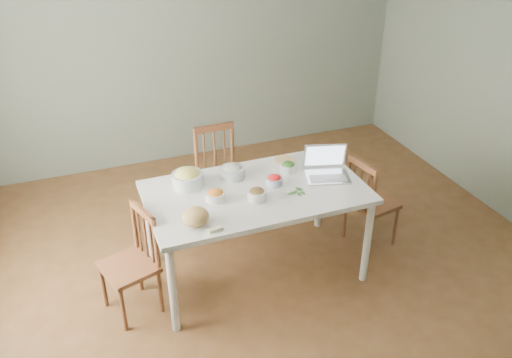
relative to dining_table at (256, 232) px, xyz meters
name	(u,v)px	position (x,y,z in m)	size (l,w,h in m)	color
floor	(274,281)	(0.09, -0.18, -0.40)	(5.00, 5.00, 0.00)	#4F3015
wall_back	(188,43)	(0.09, 2.32, 0.95)	(5.00, 0.00, 2.70)	slate
dining_table	(256,232)	(0.00, 0.00, 0.00)	(1.72, 0.97, 0.80)	white
chair_far	(221,178)	(-0.03, 0.83, 0.07)	(0.42, 0.40, 0.95)	brown
chair_left	(128,265)	(-1.05, -0.09, 0.03)	(0.38, 0.36, 0.87)	brown
chair_right	(372,201)	(1.12, 0.04, 0.03)	(0.38, 0.36, 0.86)	brown
bread_boule	(196,217)	(-0.56, -0.28, 0.46)	(0.19, 0.19, 0.13)	tan
butter_stick	(216,230)	(-0.46, -0.42, 0.42)	(0.10, 0.03, 0.03)	#F2E6C0
bowl_squash	(187,178)	(-0.48, 0.26, 0.47)	(0.25, 0.25, 0.14)	#E1CB59
bowl_carrot	(215,195)	(-0.34, -0.03, 0.44)	(0.15, 0.15, 0.08)	orange
bowl_onion	(233,171)	(-0.10, 0.27, 0.46)	(0.20, 0.20, 0.11)	silver
bowl_mushroom	(257,194)	(-0.04, -0.13, 0.45)	(0.14, 0.14, 0.10)	#3C2D1D
bowl_redpep	(274,180)	(0.17, 0.03, 0.44)	(0.13, 0.13, 0.08)	red
bowl_broccoli	(288,167)	(0.36, 0.19, 0.45)	(0.14, 0.14, 0.09)	#0C390E
flatbread	(285,160)	(0.41, 0.37, 0.41)	(0.18, 0.18, 0.02)	#D9B47B
basil_bunch	(295,192)	(0.27, -0.15, 0.41)	(0.17, 0.17, 0.02)	#1A4910
laptop	(328,165)	(0.61, -0.03, 0.52)	(0.35, 0.30, 0.24)	silver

